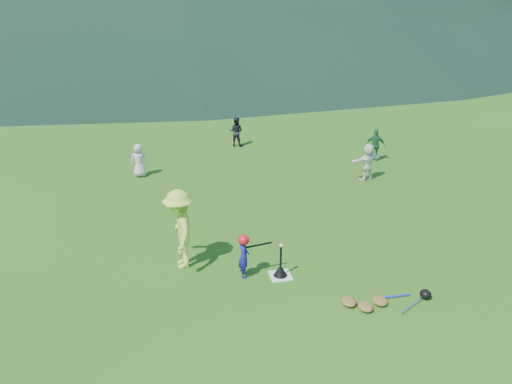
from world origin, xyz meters
TOP-DOWN VIEW (x-y plane):
  - ground at (0.00, 0.00)m, footprint 120.00×120.00m
  - home_plate at (0.00, 0.00)m, footprint 0.45×0.45m
  - baseball at (0.00, 0.00)m, footprint 0.08×0.08m
  - batter_child at (-0.76, 0.17)m, footprint 0.26×0.36m
  - adult_coach at (-2.01, 0.88)m, footprint 0.66×1.15m
  - fielder_a at (-2.92, 6.61)m, footprint 0.54×0.37m
  - fielder_b at (0.63, 9.12)m, footprint 0.67×0.62m
  - fielder_c at (5.04, 6.46)m, footprint 0.71×0.53m
  - fielder_d at (4.05, 4.86)m, footprint 1.13×0.61m
  - batting_tee at (0.00, 0.00)m, footprint 0.30×0.30m
  - batter_gear at (-0.73, 0.17)m, footprint 0.73×0.26m
  - equipment_pile at (1.65, -1.36)m, footprint 1.80×0.69m
  - outfield_fence at (0.00, 28.00)m, footprint 70.07×0.08m

SIDE VIEW (x-z plane):
  - ground at x=0.00m, z-range 0.00..0.00m
  - home_plate at x=0.00m, z-range 0.00..0.02m
  - equipment_pile at x=1.65m, z-range -0.03..0.16m
  - batting_tee at x=0.00m, z-range -0.21..0.47m
  - batter_child at x=-0.76m, z-range 0.00..0.95m
  - fielder_a at x=-2.92m, z-range 0.00..1.07m
  - fielder_b at x=0.63m, z-range 0.00..1.11m
  - fielder_c at x=5.04m, z-range 0.00..1.12m
  - fielder_d at x=4.05m, z-range 0.00..1.16m
  - outfield_fence at x=0.00m, z-range 0.03..1.36m
  - baseball at x=0.00m, z-range 0.70..0.78m
  - batter_gear at x=-0.73m, z-range 0.70..1.01m
  - adult_coach at x=-2.01m, z-range 0.00..1.77m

